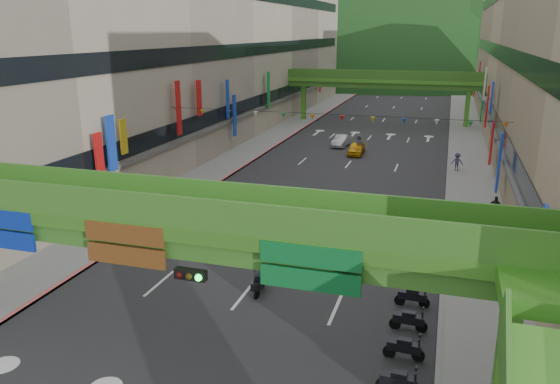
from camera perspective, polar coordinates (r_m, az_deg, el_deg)
road_slab at (r=61.90m, az=8.79°, el=4.95°), size 18.00×140.00×0.02m
sidewalk_left at (r=64.36m, az=-0.97°, el=5.64°), size 4.00×140.00×0.15m
sidewalk_right at (r=61.33m, az=19.03°, el=4.19°), size 4.00×140.00×0.15m
curb_left at (r=63.80m, az=0.66°, el=5.55°), size 0.20×140.00×0.18m
curb_right at (r=61.28m, az=17.26°, el=4.35°), size 0.20×140.00×0.18m
building_row_left at (r=66.16m, az=-7.75°, el=13.98°), size 12.80×95.00×19.00m
overpass_near at (r=18.64m, az=-8.77°, el=-5.75°), size 28.00×12.27×7.10m
overpass_far at (r=75.87m, az=10.72°, el=11.08°), size 28.00×2.20×7.10m
hill_left at (r=172.14m, az=9.41°, el=12.22°), size 168.00×140.00×112.00m
hill_right at (r=191.16m, az=22.49°, el=11.62°), size 208.00×176.00×128.00m
bunting_string at (r=41.47m, az=4.94°, el=7.78°), size 26.00×0.36×0.47m
scooter_rider_near at (r=26.47m, az=-2.17°, el=-8.74°), size 0.65×1.60×1.99m
scooter_rider_mid at (r=33.71m, az=8.72°, el=-2.99°), size 0.96×1.58×2.06m
scooter_rider_far at (r=56.14m, az=8.26°, el=4.88°), size 0.96×1.57×2.09m
parked_scooter_row at (r=23.24m, az=13.08°, el=-14.15°), size 1.60×7.15×1.08m
car_silver at (r=60.38m, az=6.44°, el=5.34°), size 1.68×3.91×1.25m
car_yellow at (r=56.52m, az=7.98°, el=4.54°), size 1.60×3.84×1.30m
pedestrian_red at (r=29.79m, az=18.13°, el=-6.71°), size 1.01×0.89×1.76m
pedestrian_dark at (r=39.13m, az=21.55°, el=-1.69°), size 0.97×0.72×1.53m
pedestrian_blue at (r=51.36m, az=17.99°, el=2.86°), size 0.76×0.50×1.60m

